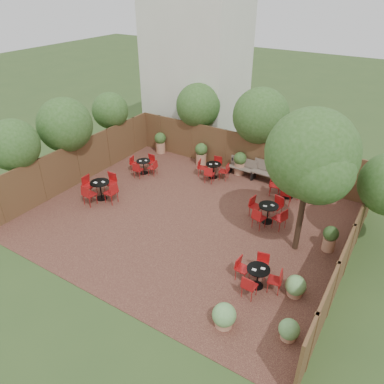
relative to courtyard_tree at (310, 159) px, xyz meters
The scene contains 13 objects.
ground 5.56m from the courtyard_tree, behind, with size 80.00×80.00×0.00m, color #354F23.
courtyard_paving 5.55m from the courtyard_tree, behind, with size 12.00×10.00×0.02m, color #391B17.
fence_back 6.69m from the courtyard_tree, 133.29° to the left, with size 12.00×0.08×2.00m, color #53351F.
fence_left 10.56m from the courtyard_tree, behind, with size 0.08×10.00×2.00m, color #53351F.
fence_right 3.15m from the courtyard_tree, 15.91° to the right, with size 0.08×10.00×2.00m, color #53351F.
neighbour_building 11.52m from the courtyard_tree, 139.37° to the left, with size 5.00×4.00×8.00m, color silver.
overhang_foliage 6.56m from the courtyard_tree, 157.69° to the left, with size 15.40×10.48×2.66m.
courtyard_tree is the anchor object (origin of this frame).
park_bench_left 6.54m from the courtyard_tree, 134.36° to the left, with size 1.41×0.47×0.87m.
park_bench_right 5.78m from the courtyard_tree, 123.13° to the left, with size 1.63×0.58×1.00m.
bistro_tables 5.23m from the courtyard_tree, 167.17° to the left, with size 9.49×7.37×0.94m.
planters 6.98m from the courtyard_tree, 146.07° to the left, with size 10.63×4.24×1.16m.
low_shrubs 4.75m from the courtyard_tree, 85.48° to the right, with size 2.29×2.83×0.73m.
Camera 1 is at (6.68, -10.36, 8.50)m, focal length 34.72 mm.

